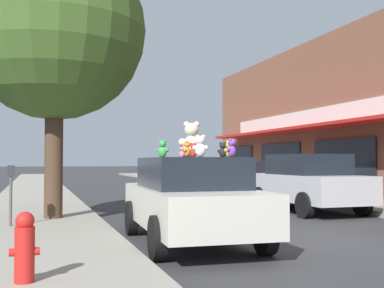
{
  "coord_description": "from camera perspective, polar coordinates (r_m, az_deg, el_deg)",
  "views": [
    {
      "loc": [
        -5.17,
        -7.93,
        1.53
      ],
      "look_at": [
        -1.19,
        4.27,
        1.98
      ],
      "focal_mm": 45.0,
      "sensor_mm": 36.0,
      "label": 1
    }
  ],
  "objects": [
    {
      "name": "parking_meter",
      "position": [
        10.82,
        -20.67,
        -4.81
      ],
      "size": [
        0.14,
        0.1,
        1.27
      ],
      "color": "#4C4C51",
      "rests_on": "sidewalk_near"
    },
    {
      "name": "teddy_bear_black",
      "position": [
        9.19,
        3.65,
        -0.73
      ],
      "size": [
        0.21,
        0.19,
        0.3
      ],
      "rotation": [
        0.0,
        0.0,
        2.5
      ],
      "color": "black",
      "rests_on": "plush_art_car"
    },
    {
      "name": "teddy_bear_green",
      "position": [
        9.1,
        -3.5,
        -0.6
      ],
      "size": [
        0.23,
        0.22,
        0.34
      ],
      "rotation": [
        0.0,
        0.0,
        2.4
      ],
      "color": "green",
      "rests_on": "plush_art_car"
    },
    {
      "name": "plush_art_car",
      "position": [
        8.92,
        -0.19,
        -6.42
      ],
      "size": [
        2.13,
        4.45,
        1.59
      ],
      "rotation": [
        0.0,
        0.0,
        -0.05
      ],
      "color": "beige",
      "rests_on": "ground_plane"
    },
    {
      "name": "parked_car_far_right",
      "position": [
        18.75,
        6.33,
        -4.08
      ],
      "size": [
        1.95,
        4.62,
        1.54
      ],
      "color": "maroon",
      "rests_on": "ground_plane"
    },
    {
      "name": "sidewalk_near",
      "position": [
        8.06,
        -17.7,
        -12.24
      ],
      "size": [
        2.9,
        90.0,
        0.16
      ],
      "color": "gray",
      "rests_on": "ground_plane"
    },
    {
      "name": "teddy_bear_pink",
      "position": [
        9.6,
        -1.18,
        -1.0
      ],
      "size": [
        0.14,
        0.16,
        0.22
      ],
      "rotation": [
        0.0,
        0.0,
        2.22
      ],
      "color": "pink",
      "rests_on": "plush_art_car"
    },
    {
      "name": "teddy_bear_white",
      "position": [
        7.96,
        1.0,
        -0.28
      ],
      "size": [
        0.28,
        0.19,
        0.37
      ],
      "rotation": [
        0.0,
        0.0,
        2.88
      ],
      "color": "white",
      "rests_on": "plush_art_car"
    },
    {
      "name": "teddy_bear_orange",
      "position": [
        8.03,
        -0.58,
        -0.61
      ],
      "size": [
        0.18,
        0.2,
        0.28
      ],
      "rotation": [
        0.0,
        0.0,
        4.04
      ],
      "color": "orange",
      "rests_on": "plush_art_car"
    },
    {
      "name": "fire_hydrant",
      "position": [
        5.83,
        -19.22,
        -11.44
      ],
      "size": [
        0.33,
        0.22,
        0.79
      ],
      "color": "red",
      "rests_on": "sidewalk_near"
    },
    {
      "name": "ground_plane",
      "position": [
        9.59,
        15.13,
        -11.11
      ],
      "size": [
        260.0,
        260.0,
        0.0
      ],
      "primitive_type": "plane",
      "color": "#333335"
    },
    {
      "name": "teddy_bear_purple",
      "position": [
        8.42,
        4.72,
        -0.49
      ],
      "size": [
        0.24,
        0.21,
        0.33
      ],
      "rotation": [
        0.0,
        0.0,
        3.77
      ],
      "color": "purple",
      "rests_on": "plush_art_car"
    },
    {
      "name": "teddy_bear_teal",
      "position": [
        9.92,
        -0.75,
        -0.64
      ],
      "size": [
        0.26,
        0.23,
        0.36
      ],
      "rotation": [
        0.0,
        0.0,
        3.76
      ],
      "color": "teal",
      "rests_on": "plush_art_car"
    },
    {
      "name": "teddy_bear_yellow",
      "position": [
        8.83,
        4.42,
        -0.62
      ],
      "size": [
        0.23,
        0.19,
        0.31
      ],
      "rotation": [
        0.0,
        0.0,
        3.7
      ],
      "color": "yellow",
      "rests_on": "plush_art_car"
    },
    {
      "name": "parked_car_far_center",
      "position": [
        14.79,
        13.53,
        -4.41
      ],
      "size": [
        2.03,
        4.3,
        1.73
      ],
      "color": "#B7B7BC",
      "rests_on": "ground_plane"
    },
    {
      "name": "street_tree",
      "position": [
        12.42,
        -15.93,
        12.82
      ],
      "size": [
        4.38,
        4.38,
        6.73
      ],
      "color": "#473323",
      "rests_on": "sidewalk_near"
    },
    {
      "name": "teddy_bear_giant",
      "position": [
        9.31,
        -0.06,
        0.45
      ],
      "size": [
        0.53,
        0.35,
        0.7
      ],
      "rotation": [
        0.0,
        0.0,
        2.95
      ],
      "color": "beige",
      "rests_on": "plush_art_car"
    },
    {
      "name": "teddy_bear_red",
      "position": [
        8.73,
        0.14,
        -0.75
      ],
      "size": [
        0.18,
        0.18,
        0.27
      ],
      "rotation": [
        0.0,
        0.0,
        2.35
      ],
      "color": "red",
      "rests_on": "plush_art_car"
    }
  ]
}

